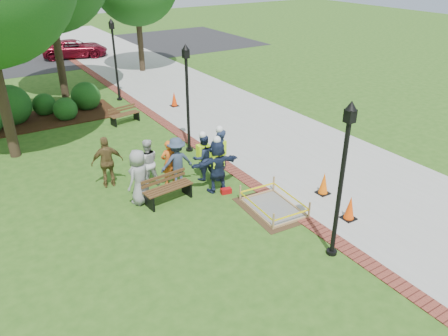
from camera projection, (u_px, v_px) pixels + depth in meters
ground at (231, 216)px, 13.38m from camera, size 100.00×100.00×0.00m
sidewalk at (207, 103)px, 23.33m from camera, size 6.00×60.00×0.02m
brick_edging at (151, 113)px, 21.77m from camera, size 0.50×60.00×0.03m
mulch_bed at (42, 119)px, 20.99m from camera, size 7.00×3.00×0.05m
parking_lot at (40, 56)px, 33.77m from camera, size 36.00×12.00×0.01m
wet_concrete_pad at (273, 202)px, 13.63m from camera, size 1.86×2.42×0.55m
bench_near at (168, 194)px, 14.03m from camera, size 1.67×0.71×0.88m
bench_far at (125, 118)px, 20.51m from camera, size 1.48×0.71×0.77m
cone_front at (350, 208)px, 13.04m from camera, size 0.40×0.40×0.79m
cone_back at (324, 184)px, 14.42m from camera, size 0.40×0.40×0.79m
cone_far at (174, 99)px, 22.65m from camera, size 0.39×0.39×0.78m
toolbox at (226, 191)px, 14.58m from camera, size 0.38×0.26×0.18m
lamp_near at (343, 171)px, 10.61m from camera, size 0.28×0.28×4.26m
lamp_mid at (187, 91)px, 16.65m from camera, size 0.28×0.28×4.26m
lamp_far at (115, 54)px, 22.69m from camera, size 0.28×0.28×4.26m
shrub_b at (14, 122)px, 20.68m from camera, size 1.94×1.94×1.94m
shrub_c at (67, 119)px, 21.10m from camera, size 1.13×1.13×1.13m
shrub_d at (88, 108)px, 22.54m from camera, size 1.48×1.48×1.48m
shrub_e at (46, 114)px, 21.75m from camera, size 1.12×1.12×1.12m
casual_person_a at (139, 177)px, 13.71m from camera, size 0.69×0.62×1.82m
casual_person_b at (169, 163)px, 14.88m from camera, size 0.53×0.34×1.62m
casual_person_c at (147, 163)px, 14.80m from camera, size 0.60×0.45×1.68m
casual_person_d at (107, 162)px, 14.69m from camera, size 0.63×0.46×1.81m
casual_person_e at (177, 162)px, 14.79m from camera, size 0.59×0.41×1.74m
hivis_worker_a at (217, 164)px, 14.38m from camera, size 0.61×0.42×1.98m
hivis_worker_b at (219, 153)px, 15.12m from camera, size 0.67×0.71×2.01m
hivis_worker_c at (203, 156)px, 15.16m from camera, size 0.54×0.36×1.81m
parked_car_c at (76, 57)px, 33.36m from camera, size 2.91×4.72×1.43m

